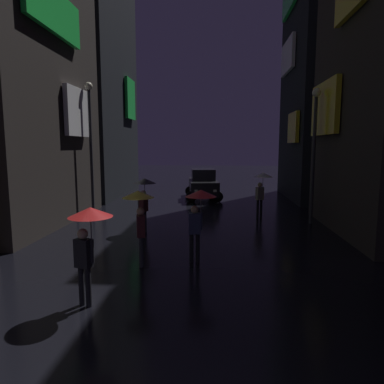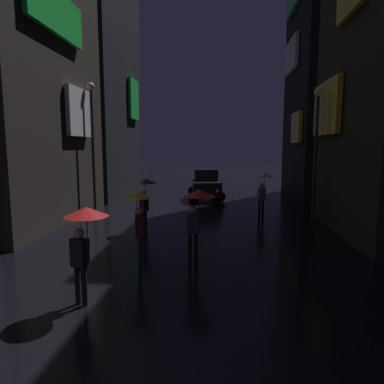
{
  "view_description": "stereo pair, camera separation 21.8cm",
  "coord_description": "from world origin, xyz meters",
  "px_view_note": "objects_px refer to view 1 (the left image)",
  "views": [
    {
      "loc": [
        0.89,
        -0.99,
        3.34
      ],
      "look_at": [
        0.0,
        11.15,
        1.72
      ],
      "focal_mm": 32.0,
      "sensor_mm": 36.0,
      "label": 1
    },
    {
      "loc": [
        1.1,
        -0.97,
        3.34
      ],
      "look_at": [
        0.0,
        11.15,
        1.72
      ],
      "focal_mm": 32.0,
      "sensor_mm": 36.0,
      "label": 2
    }
  ],
  "objects_px": {
    "pedestrian_midstreet_left_yellow": "(139,207)",
    "streetlamp_right_far": "(314,141)",
    "pedestrian_foreground_right_clear": "(262,182)",
    "pedestrian_midstreet_centre_black": "(144,190)",
    "streetlamp_left_far": "(90,136)",
    "car_distant": "(203,184)",
    "pedestrian_foreground_left_red": "(199,205)",
    "pedestrian_far_right_red": "(88,229)"
  },
  "relations": [
    {
      "from": "pedestrian_far_right_red",
      "to": "streetlamp_left_far",
      "type": "xyz_separation_m",
      "value": [
        -3.27,
        9.05,
        2.18
      ]
    },
    {
      "from": "pedestrian_midstreet_centre_black",
      "to": "car_distant",
      "type": "xyz_separation_m",
      "value": [
        1.92,
        8.92,
        -0.74
      ]
    },
    {
      "from": "pedestrian_midstreet_left_yellow",
      "to": "streetlamp_left_far",
      "type": "bearing_deg",
      "value": 120.02
    },
    {
      "from": "pedestrian_far_right_red",
      "to": "car_distant",
      "type": "bearing_deg",
      "value": 83.49
    },
    {
      "from": "pedestrian_far_right_red",
      "to": "pedestrian_midstreet_centre_black",
      "type": "bearing_deg",
      "value": 91.69
    },
    {
      "from": "streetlamp_right_far",
      "to": "pedestrian_midstreet_left_yellow",
      "type": "bearing_deg",
      "value": -137.61
    },
    {
      "from": "pedestrian_foreground_left_red",
      "to": "streetlamp_right_far",
      "type": "distance_m",
      "value": 7.33
    },
    {
      "from": "pedestrian_foreground_left_red",
      "to": "car_distant",
      "type": "bearing_deg",
      "value": 91.75
    },
    {
      "from": "pedestrian_foreground_right_clear",
      "to": "car_distant",
      "type": "distance_m",
      "value": 6.47
    },
    {
      "from": "pedestrian_far_right_red",
      "to": "car_distant",
      "type": "distance_m",
      "value": 15.34
    },
    {
      "from": "pedestrian_midstreet_left_yellow",
      "to": "car_distant",
      "type": "height_order",
      "value": "pedestrian_midstreet_left_yellow"
    },
    {
      "from": "pedestrian_midstreet_centre_black",
      "to": "streetlamp_right_far",
      "type": "xyz_separation_m",
      "value": [
        6.92,
        2.03,
        1.91
      ]
    },
    {
      "from": "pedestrian_midstreet_left_yellow",
      "to": "car_distant",
      "type": "xyz_separation_m",
      "value": [
        1.28,
        12.62,
        -0.74
      ]
    },
    {
      "from": "pedestrian_midstreet_centre_black",
      "to": "pedestrian_foreground_right_clear",
      "type": "bearing_deg",
      "value": 33.31
    },
    {
      "from": "pedestrian_far_right_red",
      "to": "pedestrian_midstreet_centre_black",
      "type": "distance_m",
      "value": 6.31
    },
    {
      "from": "pedestrian_foreground_right_clear",
      "to": "streetlamp_left_far",
      "type": "distance_m",
      "value": 8.32
    },
    {
      "from": "pedestrian_midstreet_centre_black",
      "to": "streetlamp_left_far",
      "type": "xyz_separation_m",
      "value": [
        -3.08,
        2.75,
        2.18
      ]
    },
    {
      "from": "pedestrian_foreground_left_red",
      "to": "car_distant",
      "type": "relative_size",
      "value": 0.49
    },
    {
      "from": "pedestrian_foreground_right_clear",
      "to": "pedestrian_midstreet_centre_black",
      "type": "bearing_deg",
      "value": -146.69
    },
    {
      "from": "pedestrian_foreground_right_clear",
      "to": "pedestrian_far_right_red",
      "type": "bearing_deg",
      "value": -116.42
    },
    {
      "from": "pedestrian_midstreet_left_yellow",
      "to": "pedestrian_midstreet_centre_black",
      "type": "bearing_deg",
      "value": 99.87
    },
    {
      "from": "pedestrian_far_right_red",
      "to": "pedestrian_foreground_left_red",
      "type": "relative_size",
      "value": 1.0
    },
    {
      "from": "pedestrian_midstreet_left_yellow",
      "to": "streetlamp_right_far",
      "type": "bearing_deg",
      "value": 42.39
    },
    {
      "from": "pedestrian_midstreet_left_yellow",
      "to": "pedestrian_foreground_right_clear",
      "type": "relative_size",
      "value": 1.0
    },
    {
      "from": "pedestrian_midstreet_centre_black",
      "to": "pedestrian_far_right_red",
      "type": "bearing_deg",
      "value": -88.31
    },
    {
      "from": "pedestrian_midstreet_centre_black",
      "to": "streetlamp_right_far",
      "type": "distance_m",
      "value": 7.46
    },
    {
      "from": "pedestrian_far_right_red",
      "to": "pedestrian_foreground_left_red",
      "type": "distance_m",
      "value": 3.64
    },
    {
      "from": "pedestrian_far_right_red",
      "to": "streetlamp_right_far",
      "type": "distance_m",
      "value": 10.88
    },
    {
      "from": "pedestrian_foreground_right_clear",
      "to": "streetlamp_right_far",
      "type": "height_order",
      "value": "streetlamp_right_far"
    },
    {
      "from": "pedestrian_far_right_red",
      "to": "pedestrian_midstreet_left_yellow",
      "type": "height_order",
      "value": "same"
    },
    {
      "from": "pedestrian_midstreet_left_yellow",
      "to": "car_distant",
      "type": "distance_m",
      "value": 12.7
    },
    {
      "from": "pedestrian_foreground_left_red",
      "to": "streetlamp_left_far",
      "type": "distance_m",
      "value": 8.41
    },
    {
      "from": "car_distant",
      "to": "streetlamp_left_far",
      "type": "height_order",
      "value": "streetlamp_left_far"
    },
    {
      "from": "streetlamp_right_far",
      "to": "streetlamp_left_far",
      "type": "bearing_deg",
      "value": 175.89
    },
    {
      "from": "car_distant",
      "to": "streetlamp_right_far",
      "type": "bearing_deg",
      "value": -54.05
    },
    {
      "from": "pedestrian_midstreet_centre_black",
      "to": "pedestrian_midstreet_left_yellow",
      "type": "relative_size",
      "value": 1.0
    },
    {
      "from": "pedestrian_midstreet_centre_black",
      "to": "pedestrian_midstreet_left_yellow",
      "type": "bearing_deg",
      "value": -80.13
    },
    {
      "from": "pedestrian_midstreet_centre_black",
      "to": "pedestrian_midstreet_left_yellow",
      "type": "xyz_separation_m",
      "value": [
        0.64,
        -3.7,
        0.0
      ]
    },
    {
      "from": "pedestrian_midstreet_left_yellow",
      "to": "pedestrian_foreground_right_clear",
      "type": "height_order",
      "value": "same"
    },
    {
      "from": "pedestrian_midstreet_centre_black",
      "to": "pedestrian_foreground_left_red",
      "type": "xyz_separation_m",
      "value": [
        2.3,
        -3.34,
        0.0
      ]
    },
    {
      "from": "pedestrian_midstreet_centre_black",
      "to": "streetlamp_left_far",
      "type": "bearing_deg",
      "value": 138.27
    },
    {
      "from": "pedestrian_far_right_red",
      "to": "pedestrian_foreground_right_clear",
      "type": "height_order",
      "value": "same"
    }
  ]
}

